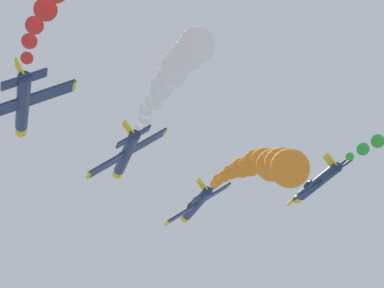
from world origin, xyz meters
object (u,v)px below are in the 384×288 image
at_px(airplane_lead, 196,204).
at_px(airplane_right_inner, 317,183).
at_px(airplane_left_inner, 126,154).
at_px(airplane_left_outer, 23,104).

relative_size(airplane_lead, airplane_right_inner, 1.00).
height_order(airplane_left_inner, airplane_left_outer, airplane_left_inner).
bearing_deg(airplane_right_inner, airplane_left_outer, -163.10).
relative_size(airplane_lead, airplane_left_inner, 1.00).
bearing_deg(airplane_left_outer, airplane_right_inner, 16.90).
bearing_deg(airplane_left_inner, airplane_lead, 46.03).
bearing_deg(airplane_left_inner, airplane_right_inner, 3.32).
height_order(airplane_left_inner, airplane_right_inner, airplane_left_inner).
xyz_separation_m(airplane_lead, airplane_left_outer, (-20.67, -19.16, 0.47)).
relative_size(airplane_lead, airplane_left_outer, 1.00).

